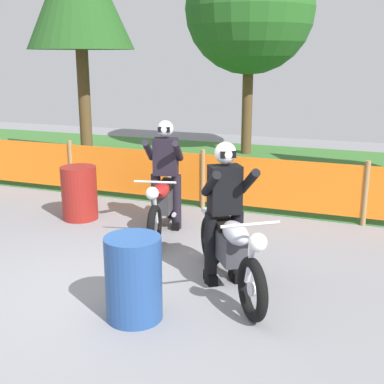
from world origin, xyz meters
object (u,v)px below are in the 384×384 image
rider_lead (166,169)px  oil_drum (79,193)px  rider_trailing (225,208)px  motorcycle_lead (164,203)px  spare_drum (134,278)px  motorcycle_trailing (230,250)px

rider_lead → oil_drum: size_ratio=1.92×
rider_trailing → motorcycle_lead: bearing=-170.0°
motorcycle_lead → spare_drum: motorcycle_lead is taller
rider_lead → rider_trailing: 2.13m
motorcycle_trailing → rider_lead: rider_lead is taller
motorcycle_lead → rider_lead: rider_lead is taller
motorcycle_trailing → rider_trailing: bearing=-179.4°
motorcycle_lead → spare_drum: (0.79, -2.52, -0.02)m
motorcycle_trailing → oil_drum: size_ratio=2.04×
motorcycle_trailing → oil_drum: motorcycle_trailing is taller
rider_trailing → spare_drum: size_ratio=1.92×
motorcycle_lead → spare_drum: 2.64m
motorcycle_lead → rider_trailing: size_ratio=1.17×
spare_drum → rider_lead: bearing=107.2°
motorcycle_lead → motorcycle_trailing: 2.15m
rider_lead → rider_trailing: size_ratio=1.00×
motorcycle_trailing → rider_lead: bearing=-173.7°
rider_lead → spare_drum: size_ratio=1.92×
rider_lead → spare_drum: 2.90m
motorcycle_trailing → oil_drum: (-3.08, 1.65, -0.05)m
rider_trailing → spare_drum: 1.39m
oil_drum → spare_drum: size_ratio=1.00×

